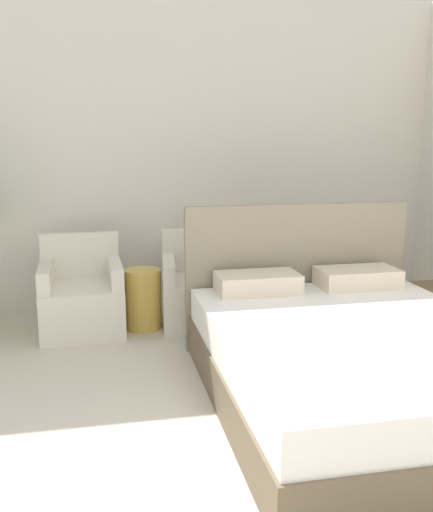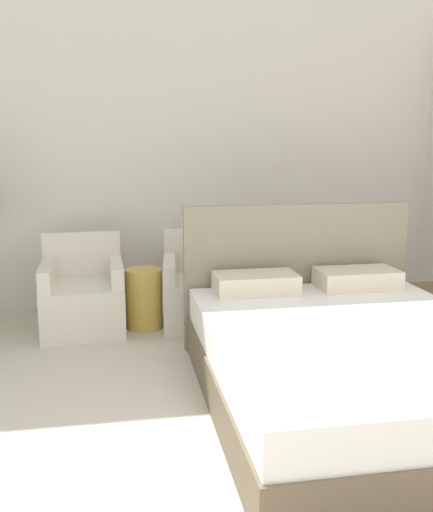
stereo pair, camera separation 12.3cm
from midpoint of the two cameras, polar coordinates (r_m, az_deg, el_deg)
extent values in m
cube|color=silver|center=(5.49, -3.75, 10.20)|extent=(10.00, 0.06, 2.90)
cube|color=brown|center=(3.60, 14.55, -12.47)|extent=(1.72, 2.19, 0.27)
cube|color=white|center=(3.50, 14.76, -8.77)|extent=(1.69, 2.15, 0.22)
cube|color=gray|center=(4.46, 8.84, -1.92)|extent=(1.76, 0.06, 1.10)
cube|color=beige|center=(4.12, 4.79, -2.71)|extent=(0.59, 0.33, 0.14)
cube|color=beige|center=(4.38, 14.66, -2.19)|extent=(0.59, 0.33, 0.14)
cube|color=silver|center=(4.90, -12.46, -5.05)|extent=(0.68, 0.71, 0.40)
cube|color=silver|center=(5.11, -12.63, 0.18)|extent=(0.67, 0.08, 0.39)
cube|color=silver|center=(4.84, -15.94, -1.89)|extent=(0.12, 0.62, 0.18)
cube|color=silver|center=(4.83, -9.26, -1.62)|extent=(0.12, 0.62, 0.18)
cube|color=silver|center=(4.95, -0.68, -4.58)|extent=(0.73, 0.75, 0.40)
cube|color=silver|center=(5.17, -0.90, 0.59)|extent=(0.67, 0.13, 0.39)
cube|color=silver|center=(4.87, -4.00, -1.36)|extent=(0.16, 0.62, 0.18)
cube|color=silver|center=(4.91, 2.60, -1.26)|extent=(0.16, 0.62, 0.18)
cylinder|color=gold|center=(4.88, -6.54, -4.24)|extent=(0.31, 0.31, 0.51)
camera|label=1|loc=(0.06, -89.23, 0.16)|focal=40.00mm
camera|label=2|loc=(0.06, 90.77, -0.16)|focal=40.00mm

